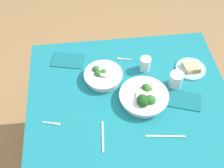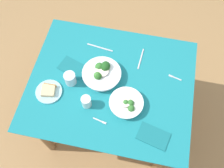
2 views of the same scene
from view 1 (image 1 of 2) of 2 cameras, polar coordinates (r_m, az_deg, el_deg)
name	(u,v)px [view 1 (image 1 of 2)]	position (r m, az deg, el deg)	size (l,w,h in m)	color
ground_plane	(125,153)	(2.28, 2.50, -13.30)	(6.00, 6.00, 0.00)	#9E7547
dining_table	(128,108)	(1.75, 3.18, -4.67)	(1.14, 0.95, 0.73)	#197A84
broccoli_bowl_far	(103,76)	(1.71, -1.79, 1.63)	(0.23, 0.23, 0.07)	white
broccoli_bowl_near	(144,97)	(1.61, 6.30, -2.61)	(0.27, 0.27, 0.10)	white
bread_side_plate	(191,68)	(1.83, 15.17, 3.01)	(0.18, 0.18, 0.04)	#99C6D1
water_glass_center	(176,80)	(1.70, 12.40, 0.79)	(0.08, 0.08, 0.09)	silver
water_glass_side	(145,64)	(1.76, 6.52, 3.90)	(0.07, 0.07, 0.09)	silver
fork_by_far_bowl	(124,59)	(1.83, 2.33, 4.90)	(0.09, 0.03, 0.00)	#B7B7BC
fork_by_near_bowl	(52,123)	(1.58, -11.60, -7.55)	(0.09, 0.03, 0.00)	#B7B7BC
table_knife_left	(165,136)	(1.53, 10.38, -10.02)	(0.20, 0.01, 0.00)	#B7B7BC
table_knife_right	(103,136)	(1.51, -1.81, -10.18)	(0.18, 0.01, 0.00)	#B7B7BC
napkin_folded_upper	(68,60)	(1.84, -8.63, 4.59)	(0.20, 0.12, 0.01)	#156870
napkin_folded_lower	(183,100)	(1.68, 13.70, -3.01)	(0.20, 0.12, 0.01)	#156870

